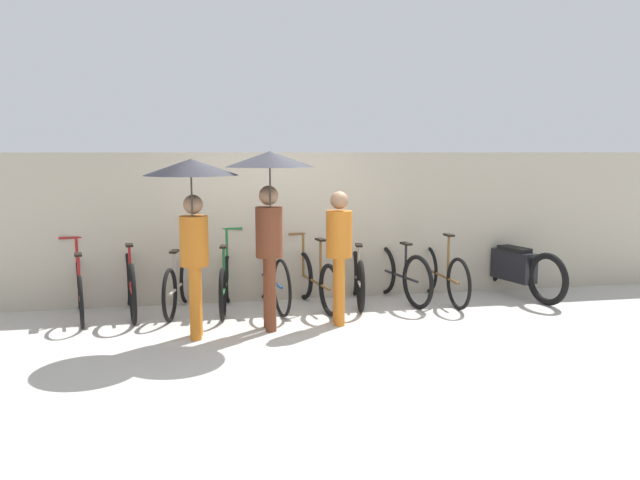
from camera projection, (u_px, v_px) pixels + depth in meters
The scene contains 15 objects.
ground_plane at pixel (285, 337), 7.21m from camera, with size 30.00×30.00×0.00m, color #B7B2A8.
back_wall at pixel (266, 227), 8.89m from camera, with size 14.10×0.12×2.12m.
parked_bicycle_0 at pixel (80, 291), 8.00m from camera, with size 0.50×1.62×1.00m.
parked_bicycle_1 at pixel (130, 284), 8.19m from camera, with size 0.47×1.76×1.05m.
parked_bicycle_2 at pixel (178, 285), 8.32m from camera, with size 0.49×1.66×1.01m.
parked_bicycle_3 at pixel (225, 284), 8.37m from camera, with size 0.44×1.63×1.07m.
parked_bicycle_4 at pixel (270, 279), 8.56m from camera, with size 0.48×1.83×1.01m.
parked_bicycle_5 at pixel (316, 281), 8.58m from camera, with size 0.49×1.69×0.98m.
parked_bicycle_6 at pixel (357, 278), 8.79m from camera, with size 0.46×1.65×1.06m.
parked_bicycle_7 at pixel (399, 274), 8.91m from camera, with size 0.54×1.70×1.08m.
parked_bicycle_8 at pixel (442, 274), 8.95m from camera, with size 0.44×1.80×1.08m.
pedestrian_leading at pixel (192, 197), 6.87m from camera, with size 1.03×1.03×2.05m.
pedestrian_center at pixel (270, 190), 7.21m from camera, with size 1.03×1.03×2.13m.
pedestrian_trailing at pixel (339, 247), 7.64m from camera, with size 0.32×0.32×1.65m.
motorcycle at pixel (513, 268), 9.26m from camera, with size 0.75×2.03×0.94m.
Camera 1 is at (-0.93, -6.93, 2.13)m, focal length 35.00 mm.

